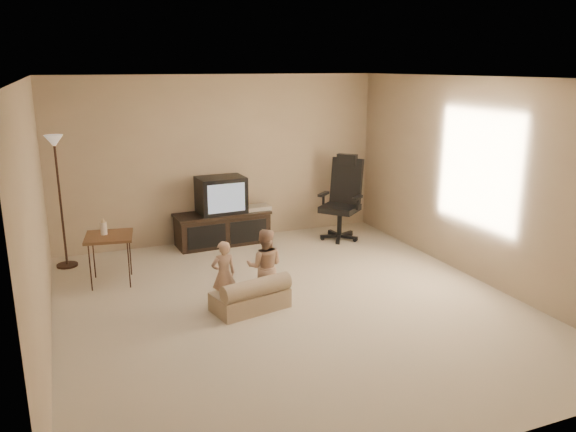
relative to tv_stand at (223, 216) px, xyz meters
name	(u,v)px	position (x,y,z in m)	size (l,w,h in m)	color
floor	(290,305)	(0.07, -2.49, -0.43)	(5.50, 5.50, 0.00)	#AFA18B
room_shell	(290,173)	(0.07, -2.49, 1.09)	(5.50, 5.50, 5.50)	white
tv_stand	(223,216)	(0.00, 0.00, 0.00)	(1.46, 0.60, 1.03)	black
office_chair	(342,209)	(1.80, -0.41, 0.04)	(0.85, 0.85, 1.30)	black
side_table	(108,237)	(-1.72, -1.00, 0.17)	(0.63, 0.63, 0.83)	brown
floor_lamp	(57,172)	(-2.23, -0.16, 0.86)	(0.27, 0.27, 1.77)	#311E16
child_sofa	(252,296)	(-0.36, -2.44, -0.27)	(0.89, 0.62, 0.40)	tan
toddler_left	(224,274)	(-0.62, -2.25, -0.04)	(0.28, 0.21, 0.77)	tan
toddler_right	(265,266)	(-0.16, -2.30, 0.01)	(0.42, 0.23, 0.87)	tan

